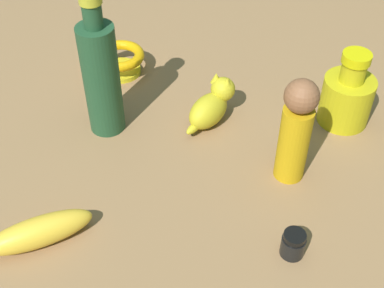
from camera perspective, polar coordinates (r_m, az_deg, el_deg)
ground at (r=0.90m, az=0.00°, el=-2.75°), size 2.00×2.00×0.00m
cat_figurine at (r=0.98m, az=2.10°, el=4.22°), size 0.08×0.12×0.09m
nail_polish_jar at (r=0.79m, az=10.85°, el=-10.51°), size 0.04×0.04×0.04m
bowl at (r=1.11m, az=-7.77°, el=9.03°), size 0.10×0.10×0.05m
bottle_short at (r=1.01m, az=16.36°, el=4.96°), size 0.09×0.09×0.15m
person_figure_adult at (r=0.84m, az=11.11°, el=1.51°), size 0.07×0.07×0.19m
banana at (r=0.82m, az=-16.14°, el=-9.08°), size 0.15×0.15×0.05m
bottle_tall at (r=0.93m, az=-9.76°, el=7.23°), size 0.06×0.06×0.27m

